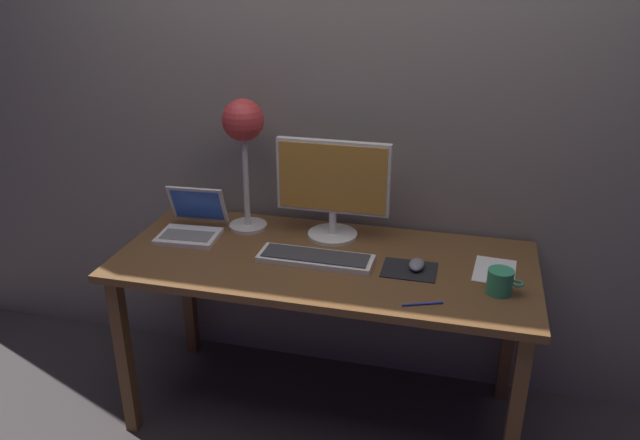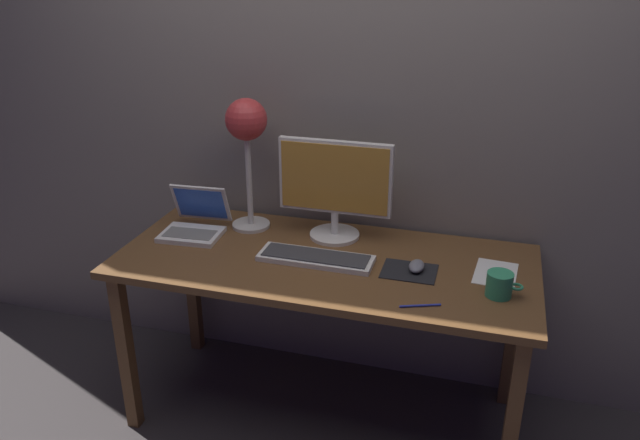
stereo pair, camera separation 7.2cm
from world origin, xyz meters
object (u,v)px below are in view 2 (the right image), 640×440
Objects in this scene: monitor at (335,185)px; coffee_mug at (500,285)px; keyboard_main at (316,258)px; desk_lamp at (247,130)px; mouse at (417,266)px; laptop at (196,219)px; pen at (420,306)px.

monitor reaches higher than coffee_mug.
coffee_mug is (0.68, -0.08, 0.03)m from keyboard_main.
desk_lamp is 4.44× the size of coffee_mug.
mouse is (0.74, -0.21, -0.40)m from desk_lamp.
monitor is 0.47m from mouse.
laptop reaches higher than keyboard_main.
desk_lamp is (-0.36, 0.23, 0.41)m from keyboard_main.
coffee_mug is at bearing 30.50° from pen.
monitor reaches higher than pen.
pen is at bearing -47.75° from monitor.
pen is at bearing -149.50° from coffee_mug.
desk_lamp reaches higher than mouse.
laptop reaches higher than coffee_mug.
desk_lamp is 3.95× the size of pen.
keyboard_main is (-0.01, -0.23, -0.21)m from monitor.
keyboard_main reaches higher than pen.
monitor is 3.29× the size of pen.
pen is at bearing -19.43° from laptop.
laptop is at bearing 170.72° from coffee_mug.
laptop is at bearing 160.57° from pen.
coffee_mug reaches higher than mouse.
mouse is at bearing -29.53° from monitor.
desk_lamp is at bearing 28.66° from laptop.
keyboard_main is 4.60× the size of mouse.
desk_lamp is at bearing 146.95° from keyboard_main.
mouse is at bearing -6.02° from laptop.
laptop is 0.48× the size of desk_lamp.
keyboard_main is at bearing 152.22° from pen.
mouse is 0.69× the size of pen.
desk_lamp is 0.87m from mouse.
mouse is 0.31m from coffee_mug.
pen is at bearing -27.78° from keyboard_main.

